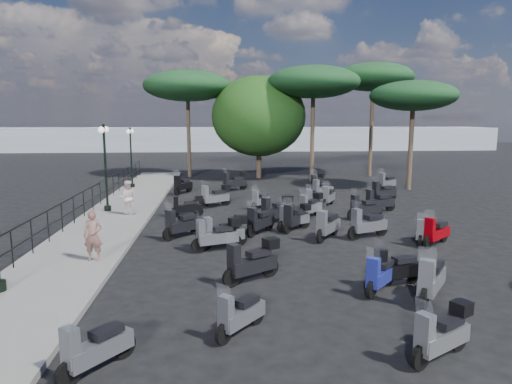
{
  "coord_description": "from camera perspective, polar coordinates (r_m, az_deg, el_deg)",
  "views": [
    {
      "loc": [
        -1.9,
        -17.61,
        4.35
      ],
      "look_at": [
        -0.42,
        1.58,
        1.2
      ],
      "focal_mm": 32.0,
      "sensor_mm": 36.0,
      "label": 1
    }
  ],
  "objects": [
    {
      "name": "scooter_0",
      "position": [
        8.69,
        -19.46,
        -17.98
      ],
      "size": [
        1.09,
        1.31,
        1.28
      ],
      "rotation": [
        0.0,
        0.0,
        2.46
      ],
      "color": "black",
      "rests_on": "ground"
    },
    {
      "name": "scooter_13",
      "position": [
        11.85,
        21.05,
        -10.24
      ],
      "size": [
        1.22,
        1.55,
        1.48
      ],
      "rotation": [
        0.0,
        0.0,
        2.49
      ],
      "color": "black",
      "rests_on": "ground"
    },
    {
      "name": "scooter_27",
      "position": [
        21.84,
        15.09,
        -1.22
      ],
      "size": [
        1.7,
        0.79,
        1.4
      ],
      "rotation": [
        0.0,
        0.0,
        1.89
      ],
      "color": "black",
      "rests_on": "ground"
    },
    {
      "name": "scooter_17",
      "position": [
        25.02,
        8.26,
        0.28
      ],
      "size": [
        1.46,
        1.09,
        1.36
      ],
      "rotation": [
        0.0,
        0.0,
        2.18
      ],
      "color": "black",
      "rests_on": "ground"
    },
    {
      "name": "scooter_4",
      "position": [
        22.42,
        -5.1,
        -0.55
      ],
      "size": [
        1.57,
        1.1,
        1.41
      ],
      "rotation": [
        0.0,
        0.0,
        2.13
      ],
      "color": "black",
      "rests_on": "ground"
    },
    {
      "name": "scooter_29",
      "position": [
        28.31,
        15.99,
        1.12
      ],
      "size": [
        1.49,
        1.21,
        1.44
      ],
      "rotation": [
        0.0,
        0.0,
        2.24
      ],
      "color": "black",
      "rests_on": "ground"
    },
    {
      "name": "scooter_11",
      "position": [
        27.28,
        -2.67,
        1.27
      ],
      "size": [
        1.62,
        1.13,
        1.45
      ],
      "rotation": [
        0.0,
        0.0,
        2.13
      ],
      "color": "black",
      "rests_on": "ground"
    },
    {
      "name": "lamp_post_2",
      "position": [
        28.59,
        -15.35,
        4.67
      ],
      "size": [
        0.29,
        1.06,
        3.61
      ],
      "rotation": [
        0.0,
        0.0,
        -0.04
      ],
      "color": "black",
      "rests_on": "sidewalk"
    },
    {
      "name": "pine_2",
      "position": [
        34.01,
        -8.55,
        12.97
      ],
      "size": [
        6.39,
        6.39,
        7.73
      ],
      "color": "#38281E",
      "rests_on": "ground"
    },
    {
      "name": "scooter_23",
      "position": [
        26.98,
        7.69,
        1.08
      ],
      "size": [
        1.08,
        1.6,
        1.42
      ],
      "rotation": [
        0.0,
        0.0,
        2.6
      ],
      "color": "black",
      "rests_on": "ground"
    },
    {
      "name": "pine_3",
      "position": [
        29.17,
        19.08,
        11.26
      ],
      "size": [
        5.14,
        5.14,
        6.53
      ],
      "color": "#38281E",
      "rests_on": "ground"
    },
    {
      "name": "broadleaf_tree",
      "position": [
        32.93,
        0.35,
        9.45
      ],
      "size": [
        6.73,
        6.73,
        7.3
      ],
      "color": "#38281E",
      "rests_on": "ground"
    },
    {
      "name": "scooter_6",
      "position": [
        9.52,
        -2.02,
        -15.07
      ],
      "size": [
        1.06,
        1.23,
        1.22
      ],
      "rotation": [
        0.0,
        0.0,
        2.44
      ],
      "color": "black",
      "rests_on": "ground"
    },
    {
      "name": "scooter_7",
      "position": [
        15.12,
        -4.87,
        -5.4
      ],
      "size": [
        1.67,
        0.85,
        1.39
      ],
      "rotation": [
        0.0,
        0.0,
        1.93
      ],
      "color": "black",
      "rests_on": "ground"
    },
    {
      "name": "ground",
      "position": [
        18.23,
        1.71,
        -4.51
      ],
      "size": [
        120.0,
        120.0,
        0.0
      ],
      "primitive_type": "plane",
      "color": "black",
      "rests_on": "ground"
    },
    {
      "name": "scooter_16",
      "position": [
        22.44,
        7.0,
        -0.87
      ],
      "size": [
        0.87,
        1.36,
        1.2
      ],
      "rotation": [
        0.0,
        0.0,
        2.62
      ],
      "color": "black",
      "rests_on": "ground"
    },
    {
      "name": "scooter_28",
      "position": [
        24.75,
        15.59,
        -0.04
      ],
      "size": [
        1.64,
        0.88,
        1.38
      ],
      "rotation": [
        0.0,
        0.0,
        1.97
      ],
      "color": "black",
      "rests_on": "ground"
    },
    {
      "name": "scooter_15",
      "position": [
        17.82,
        4.82,
        -3.25
      ],
      "size": [
        1.45,
        1.02,
        1.3
      ],
      "rotation": [
        0.0,
        0.0,
        2.14
      ],
      "color": "black",
      "rests_on": "ground"
    },
    {
      "name": "scooter_2",
      "position": [
        16.86,
        -9.25,
        -4.06
      ],
      "size": [
        1.36,
        1.3,
        1.41
      ],
      "rotation": [
        0.0,
        0.0,
        2.33
      ],
      "color": "black",
      "rests_on": "ground"
    },
    {
      "name": "scooter_19",
      "position": [
        12.54,
        17.02,
        -9.19
      ],
      "size": [
        1.63,
        0.7,
        1.33
      ],
      "rotation": [
        0.0,
        0.0,
        1.85
      ],
      "color": "black",
      "rests_on": "ground"
    },
    {
      "name": "railing",
      "position": [
        21.52,
        -20.26,
        -0.52
      ],
      "size": [
        0.04,
        26.04,
        1.1
      ],
      "color": "black",
      "rests_on": "sidewalk"
    },
    {
      "name": "scooter_30",
      "position": [
        17.15,
        0.47,
        -3.73
      ],
      "size": [
        1.17,
        1.46,
        1.4
      ],
      "rotation": [
        0.0,
        0.0,
        2.49
      ],
      "color": "black",
      "rests_on": "ground"
    },
    {
      "name": "scooter_12",
      "position": [
        12.03,
        15.3,
        -9.99
      ],
      "size": [
        1.14,
        1.26,
        1.28
      ],
      "rotation": [
        0.0,
        0.0,
        2.41
      ],
      "color": "black",
      "rests_on": "ground"
    },
    {
      "name": "pine_0",
      "position": [
        31.84,
        7.19,
        13.46
      ],
      "size": [
        6.26,
        6.26,
        7.82
      ],
      "color": "#38281E",
      "rests_on": "ground"
    },
    {
      "name": "scooter_3",
      "position": [
        20.35,
        -8.64,
        -1.83
      ],
      "size": [
        1.51,
        0.65,
        1.22
      ],
      "rotation": [
        0.0,
        0.0,
        1.84
      ],
      "color": "black",
      "rests_on": "ground"
    },
    {
      "name": "lamp_post_1",
      "position": [
        21.62,
        -18.32,
        3.6
      ],
      "size": [
        0.31,
        1.15,
        3.91
      ],
      "rotation": [
        0.0,
        0.0,
        0.02
      ],
      "color": "black",
      "rests_on": "sidewalk"
    },
    {
      "name": "scooter_25",
      "position": [
        16.83,
        21.58,
        -4.72
      ],
      "size": [
        1.36,
        1.14,
        1.33
      ],
      "rotation": [
        0.0,
        0.0,
        2.25
      ],
      "color": "black",
      "rests_on": "ground"
    },
    {
      "name": "scooter_31",
      "position": [
        15.46,
        -4.06,
        -5.06
      ],
      "size": [
        1.67,
        0.85,
        1.39
      ],
      "rotation": [
        0.0,
        0.0,
        1.93
      ],
      "color": "black",
      "rests_on": "ground"
    },
    {
      "name": "sidewalk",
      "position": [
        21.54,
        -16.66,
        -2.55
      ],
      "size": [
        3.0,
        30.0,
        0.15
      ],
      "primitive_type": "cube",
      "color": "slate",
      "rests_on": "ground"
    },
    {
      "name": "scooter_8",
      "position": [
        17.77,
        4.87,
        -3.3
      ],
      "size": [
        1.17,
        1.46,
        1.4
      ],
      "rotation": [
        0.0,
        0.0,
        2.49
      ],
      "color": "black",
      "rests_on": "ground"
    },
    {
      "name": "scooter_18",
      "position": [
        9.24,
        22.21,
        -16.16
      ],
      "size": [
        1.46,
        0.98,
        1.29
      ],
      "rotation": [
        0.0,
        0.0,
        2.1
      ],
      "color": "black",
      "rests_on": "ground"
    },
    {
      "name": "scooter_14",
      "position": [
        16.63,
        8.92,
        -4.18
      ],
      "size": [
        1.18,
        1.55,
        1.46
      ],
      "rotation": [
        0.0,
        0.0,
        2.52
      ],
      "color": "black",
      "rests_on": "ground"
    },
    {
      "name": "scooter_10",
      "position": [
        21.99,
        0.52,
        -1.01
      ],
      "size": [
        0.98,
        1.26,
        1.2
      ],
      "rotation": [
        0.0,
        0.0,
        2.51
      ],
      "color": "black",
      "rests_on": "ground"
    },
    {
      "name": "scooter_5",
      "position": [
        26.51,
        -9.17,
        0.81
      ],
      "size": [
        1.01,
        1.63,
        1.43
      ],
      "rotation": [
        0.0,
        0.0,
        2.64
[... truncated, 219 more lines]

